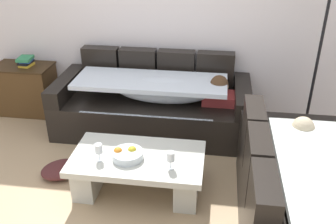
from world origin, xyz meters
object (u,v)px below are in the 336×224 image
object	(u,v)px
wine_glass_near_right	(171,157)
wine_glass_near_left	(99,149)
fruit_bowl	(127,154)
couch_along_wall	(155,104)
floor_lamp	(317,44)
crumpled_garment	(61,169)
side_cabinet	(26,89)
book_stack_on_cabinet	(26,61)
couch_near_window	(299,199)
coffee_table	(138,169)

from	to	relation	value
wine_glass_near_right	wine_glass_near_left	bearing A→B (deg)	177.12
fruit_bowl	couch_along_wall	bearing A→B (deg)	87.78
floor_lamp	crumpled_garment	world-z (taller)	floor_lamp
fruit_bowl	side_cabinet	xyz separation A→B (m)	(-1.68, 1.42, -0.10)
side_cabinet	book_stack_on_cabinet	xyz separation A→B (m)	(0.06, 0.01, 0.38)
wine_glass_near_left	book_stack_on_cabinet	xyz separation A→B (m)	(-1.39, 1.49, 0.20)
couch_near_window	book_stack_on_cabinet	bearing A→B (deg)	60.65
wine_glass_near_left	side_cabinet	distance (m)	2.08
wine_glass_near_left	side_cabinet	size ratio (longest dim) A/B	0.23
floor_lamp	side_cabinet	bearing A→B (deg)	177.55
wine_glass_near_right	side_cabinet	size ratio (longest dim) A/B	0.23
crumpled_garment	side_cabinet	bearing A→B (deg)	127.13
couch_along_wall	fruit_bowl	xyz separation A→B (m)	(-0.05, -1.19, 0.09)
wine_glass_near_right	side_cabinet	distance (m)	2.58
couch_near_window	crumpled_garment	distance (m)	2.24
wine_glass_near_left	crumpled_garment	xyz separation A→B (m)	(-0.49, 0.23, -0.44)
fruit_bowl	side_cabinet	size ratio (longest dim) A/B	0.39
coffee_table	book_stack_on_cabinet	bearing A→B (deg)	140.98
floor_lamp	wine_glass_near_right	bearing A→B (deg)	-134.67
side_cabinet	couch_near_window	bearing A→B (deg)	-28.77
couch_along_wall	coffee_table	distance (m)	1.15
couch_near_window	coffee_table	world-z (taller)	couch_near_window
couch_near_window	crumpled_garment	xyz separation A→B (m)	(-2.18, 0.46, -0.27)
coffee_table	fruit_bowl	distance (m)	0.20
side_cabinet	crumpled_garment	xyz separation A→B (m)	(0.95, -1.26, -0.26)
fruit_bowl	crumpled_garment	distance (m)	0.83
fruit_bowl	floor_lamp	world-z (taller)	floor_lamp
coffee_table	crumpled_garment	xyz separation A→B (m)	(-0.81, 0.12, -0.18)
coffee_table	wine_glass_near_left	world-z (taller)	wine_glass_near_left
crumpled_garment	wine_glass_near_left	bearing A→B (deg)	-24.84
wine_glass_near_left	wine_glass_near_right	world-z (taller)	same
wine_glass_near_left	book_stack_on_cabinet	size ratio (longest dim) A/B	0.74
wine_glass_near_right	floor_lamp	size ratio (longest dim) A/B	0.09
fruit_bowl	wine_glass_near_left	distance (m)	0.26
wine_glass_near_right	book_stack_on_cabinet	world-z (taller)	book_stack_on_cabinet
couch_along_wall	coffee_table	bearing A→B (deg)	-88.25
coffee_table	book_stack_on_cabinet	distance (m)	2.24
side_cabinet	floor_lamp	size ratio (longest dim) A/B	0.37
fruit_bowl	wine_glass_near_left	world-z (taller)	wine_glass_near_left
couch_near_window	floor_lamp	size ratio (longest dim) A/B	0.95
couch_along_wall	book_stack_on_cabinet	size ratio (longest dim) A/B	9.98
book_stack_on_cabinet	floor_lamp	distance (m)	3.41
couch_along_wall	crumpled_garment	size ratio (longest dim) A/B	5.61
coffee_table	floor_lamp	bearing A→B (deg)	36.16
couch_near_window	side_cabinet	size ratio (longest dim) A/B	2.57
couch_along_wall	floor_lamp	distance (m)	1.88
wine_glass_near_right	book_stack_on_cabinet	xyz separation A→B (m)	(-2.02, 1.53, 0.20)
couch_near_window	crumpled_garment	bearing A→B (deg)	78.05
fruit_bowl	crumpled_garment	size ratio (longest dim) A/B	0.70
side_cabinet	book_stack_on_cabinet	size ratio (longest dim) A/B	3.20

